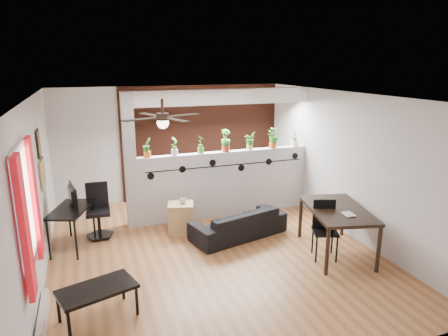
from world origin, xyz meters
The scene contains 28 objects.
room_shell centered at (0.00, 0.00, 1.30)m, with size 6.30×7.10×2.90m.
partition_wall centered at (0.80, 1.50, 0.68)m, with size 3.60×0.18×1.35m, color #BCBCC1.
ceiling_header centered at (0.80, 1.50, 2.45)m, with size 3.60×0.18×0.30m, color white.
pier_column centered at (-1.11, 1.50, 1.30)m, with size 0.22×0.20×2.60m, color #BCBCC1.
brick_panel centered at (0.80, 2.97, 1.30)m, with size 3.90×0.05×2.60m, color #9E452E.
vine_decal centered at (0.80, 1.40, 1.08)m, with size 3.31×0.01×0.30m.
window_assembly centered at (-2.56, -1.20, 1.51)m, with size 0.09×1.30×1.55m.
baseboard_heater centered at (-2.54, -1.20, 0.09)m, with size 0.08×1.00×0.18m, color silver.
corkboard centered at (-2.58, 0.95, 1.35)m, with size 0.03×0.60×0.45m, color #A4834F.
framed_art centered at (-2.58, 0.90, 1.85)m, with size 0.03×0.34×0.44m.
ceiling_fan centered at (-0.80, -0.30, 2.31)m, with size 1.19×1.19×0.43m.
potted_plant_0 centered at (-0.78, 1.50, 1.56)m, with size 0.23×0.21×0.39m.
potted_plant_1 centered at (-0.25, 1.50, 1.55)m, with size 0.23×0.23×0.37m.
potted_plant_2 centered at (0.27, 1.50, 1.55)m, with size 0.20×0.22×0.37m.
potted_plant_3 centered at (0.80, 1.50, 1.59)m, with size 0.27×0.23×0.45m.
potted_plant_4 centered at (1.33, 1.50, 1.55)m, with size 0.23×0.23×0.37m.
potted_plant_5 centered at (1.85, 1.50, 1.57)m, with size 0.26×0.27×0.42m.
potted_plant_6 centered at (2.38, 1.50, 1.56)m, with size 0.21×0.23×0.40m.
sofa centered at (0.65, 0.37, 0.25)m, with size 1.69×0.67×0.50m, color black.
cube_shelf centered at (-0.30, 0.90, 0.28)m, with size 0.46×0.41×0.57m, color #A68358.
cup centered at (-0.25, 0.90, 0.62)m, with size 0.12×0.12×0.10m, color gray.
computer_desk centered at (-2.21, 0.88, 0.65)m, with size 0.82×1.11×0.72m.
monitor centered at (-2.21, 1.03, 0.82)m, with size 0.06×0.34×0.20m, color black.
office_chair centered at (-1.76, 1.22, 0.43)m, with size 0.51×0.51×0.98m.
dining_table centered at (1.93, -0.79, 0.71)m, with size 1.19×1.61×0.79m.
book centered at (1.83, -1.09, 0.80)m, with size 0.16×0.22×0.02m, color gray.
folding_chair centered at (1.69, -0.80, 0.56)m, with size 0.49×0.49×0.95m.
coffee_table centered at (-1.89, -1.33, 0.38)m, with size 1.02×0.76×0.43m.
Camera 1 is at (-1.87, -5.95, 3.09)m, focal length 32.00 mm.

